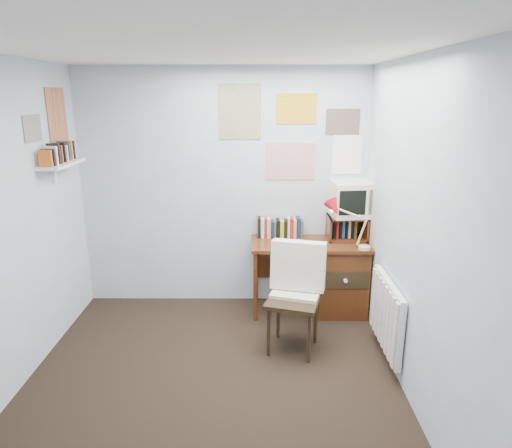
% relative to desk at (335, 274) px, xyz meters
% --- Properties ---
extents(ground, '(3.50, 3.50, 0.00)m').
position_rel_desk_xyz_m(ground, '(-1.17, -1.48, -0.41)').
color(ground, black).
rests_on(ground, ground).
extents(back_wall, '(3.00, 0.02, 2.50)m').
position_rel_desk_xyz_m(back_wall, '(-1.17, 0.27, 0.84)').
color(back_wall, silver).
rests_on(back_wall, ground).
extents(right_wall, '(0.02, 3.50, 2.50)m').
position_rel_desk_xyz_m(right_wall, '(0.33, -1.48, 0.84)').
color(right_wall, silver).
rests_on(right_wall, ground).
extents(ceiling, '(3.00, 3.50, 0.02)m').
position_rel_desk_xyz_m(ceiling, '(-1.17, -1.48, 2.09)').
color(ceiling, white).
rests_on(ceiling, back_wall).
extents(desk, '(1.20, 0.55, 0.76)m').
position_rel_desk_xyz_m(desk, '(0.00, 0.00, 0.00)').
color(desk, '#542A13').
rests_on(desk, ground).
extents(desk_chair, '(0.59, 0.58, 0.94)m').
position_rel_desk_xyz_m(desk_chair, '(-0.50, -0.78, 0.07)').
color(desk_chair, black).
rests_on(desk_chair, ground).
extents(desk_lamp, '(0.30, 0.26, 0.42)m').
position_rel_desk_xyz_m(desk_lamp, '(0.24, -0.22, 0.57)').
color(desk_lamp, red).
rests_on(desk_lamp, desk).
extents(tv_riser, '(0.40, 0.30, 0.25)m').
position_rel_desk_xyz_m(tv_riser, '(0.12, 0.11, 0.48)').
color(tv_riser, '#542A13').
rests_on(tv_riser, desk).
extents(crt_tv, '(0.45, 0.42, 0.39)m').
position_rel_desk_xyz_m(crt_tv, '(0.15, 0.13, 0.80)').
color(crt_tv, beige).
rests_on(crt_tv, tv_riser).
extents(book_row, '(0.60, 0.14, 0.22)m').
position_rel_desk_xyz_m(book_row, '(-0.51, 0.18, 0.46)').
color(book_row, '#542A13').
rests_on(book_row, desk).
extents(radiator, '(0.09, 0.80, 0.60)m').
position_rel_desk_xyz_m(radiator, '(0.29, -0.93, 0.01)').
color(radiator, white).
rests_on(radiator, right_wall).
extents(wall_shelf, '(0.20, 0.62, 0.24)m').
position_rel_desk_xyz_m(wall_shelf, '(-2.57, -0.38, 1.21)').
color(wall_shelf, white).
rests_on(wall_shelf, left_wall).
extents(posters_back, '(1.20, 0.01, 0.90)m').
position_rel_desk_xyz_m(posters_back, '(-0.47, 0.26, 1.44)').
color(posters_back, white).
rests_on(posters_back, back_wall).
extents(posters_left, '(0.01, 0.70, 0.60)m').
position_rel_desk_xyz_m(posters_left, '(-2.67, -0.38, 1.59)').
color(posters_left, white).
rests_on(posters_left, left_wall).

